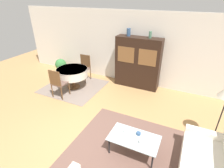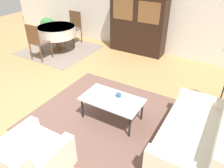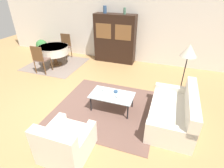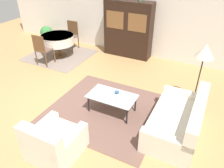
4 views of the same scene
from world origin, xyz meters
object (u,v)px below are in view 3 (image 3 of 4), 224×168
at_px(couch, 174,112).
at_px(dining_chair_near, 40,58).
at_px(floor_lamp, 189,53).
at_px(dining_table, 54,50).
at_px(vase_tall, 105,9).
at_px(vase_short, 125,11).
at_px(cup, 104,90).
at_px(dining_chair_far, 65,45).
at_px(armchair, 65,143).
at_px(bowl_small, 116,92).
at_px(coffee_table, 112,96).
at_px(bowl, 119,96).
at_px(potted_plant, 42,46).
at_px(display_cabinet, 115,39).

relative_size(couch, dining_chair_near, 1.70).
bearing_deg(floor_lamp, dining_table, 170.94).
height_order(vase_tall, vase_short, vase_tall).
distance_m(couch, cup, 1.75).
height_order(dining_chair_far, vase_short, vase_short).
bearing_deg(armchair, bowl_small, 76.55).
distance_m(couch, dining_chair_far, 5.34).
xyz_separation_m(armchair, vase_short, (-0.24, 4.71, 1.68)).
bearing_deg(dining_table, dining_chair_far, 90.00).
xyz_separation_m(armchair, bowl_small, (0.41, 1.73, 0.17)).
distance_m(floor_lamp, vase_tall, 3.62).
height_order(dining_chair_far, bowl_small, dining_chair_far).
distance_m(floor_lamp, cup, 2.35).
relative_size(coffee_table, bowl_small, 10.92).
height_order(floor_lamp, vase_short, vase_short).
xyz_separation_m(coffee_table, floor_lamp, (1.64, 1.20, 0.92)).
distance_m(armchair, vase_short, 5.01).
height_order(couch, bowl_small, couch).
bearing_deg(dining_table, coffee_table, -32.50).
distance_m(floor_lamp, bowl, 2.10).
bearing_deg(bowl, cup, 162.59).
bearing_deg(dining_table, potted_plant, 146.08).
distance_m(dining_table, bowl_small, 3.61).
bearing_deg(floor_lamp, vase_tall, 147.51).
xyz_separation_m(cup, vase_short, (-0.37, 3.04, 1.50)).
xyz_separation_m(floor_lamp, potted_plant, (-6.01, 1.63, -0.95)).
bearing_deg(vase_tall, couch, -47.46).
height_order(dining_table, vase_short, vase_short).
bearing_deg(dining_chair_near, vase_short, 38.31).
height_order(armchair, display_cabinet, display_cabinet).
relative_size(dining_table, potted_plant, 1.72).
height_order(dining_chair_near, floor_lamp, floor_lamp).
bearing_deg(dining_chair_near, cup, -21.17).
relative_size(floor_lamp, vase_short, 6.82).
xyz_separation_m(floor_lamp, vase_tall, (-3.00, 1.91, 0.67)).
distance_m(display_cabinet, bowl_small, 3.18).
distance_m(dining_chair_far, vase_tall, 2.24).
xyz_separation_m(dining_chair_near, bowl_small, (3.12, -1.03, -0.12)).
distance_m(coffee_table, vase_tall, 3.76).
bearing_deg(display_cabinet, armchair, -82.73).
height_order(couch, vase_tall, vase_tall).
height_order(armchair, bowl_small, armchair).
distance_m(dining_chair_far, vase_short, 2.86).
bearing_deg(bowl, vase_short, 104.08).
height_order(coffee_table, cup, cup).
height_order(armchair, vase_short, vase_short).
distance_m(dining_chair_near, vase_tall, 2.95).
bearing_deg(cup, vase_short, 96.87).
xyz_separation_m(couch, coffee_table, (-1.50, 0.01, 0.11)).
distance_m(coffee_table, cup, 0.26).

